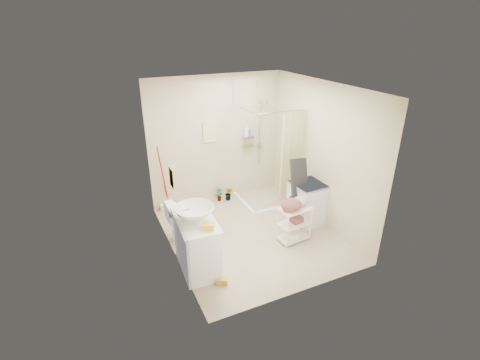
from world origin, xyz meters
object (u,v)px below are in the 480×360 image
object	(u,v)px
laundry_rack	(294,221)
washing_machine	(307,203)
vanity	(197,244)
toilet	(188,219)

from	to	relation	value
laundry_rack	washing_machine	bearing A→B (deg)	30.93
vanity	laundry_rack	bearing A→B (deg)	4.03
toilet	laundry_rack	distance (m)	1.84
washing_machine	toilet	bearing A→B (deg)	165.94
vanity	toilet	size ratio (longest dim) A/B	1.35
washing_machine	laundry_rack	size ratio (longest dim) A/B	1.08
washing_machine	laundry_rack	bearing A→B (deg)	-145.90
washing_machine	vanity	bearing A→B (deg)	-172.05
washing_machine	laundry_rack	world-z (taller)	washing_machine
vanity	laundry_rack	xyz separation A→B (m)	(1.76, 0.02, -0.05)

